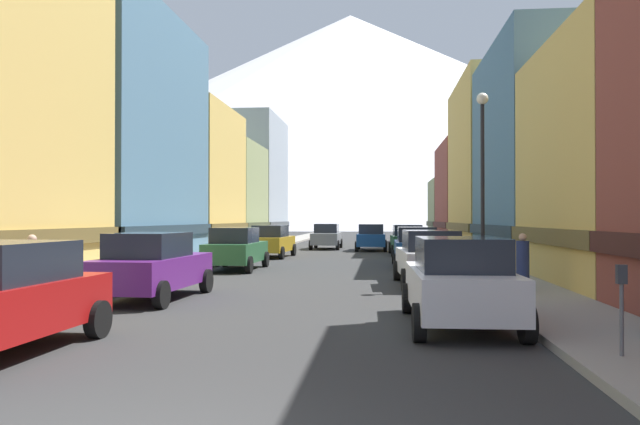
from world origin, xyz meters
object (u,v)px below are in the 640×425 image
parking_meter_near (622,297)px  pedestrian_0 (523,264)px  car_left_2 (236,248)px  car_driving_0 (371,237)px  streetlamp_right (483,159)px  pedestrian_1 (32,270)px  car_right_2 (416,247)px  car_right_3 (407,240)px  car_right_1 (430,258)px  car_left_3 (271,241)px  car_right_0 (459,282)px  car_driving_1 (326,236)px  car_left_1 (152,266)px

parking_meter_near → pedestrian_0: 8.55m
car_left_2 → car_driving_0: size_ratio=1.00×
parking_meter_near → streetlamp_right: (-0.40, 9.83, 2.97)m
pedestrian_0 → parking_meter_near: bearing=-93.4°
car_driving_0 → pedestrian_1: 28.13m
car_right_2 → car_right_3: same height
car_right_1 → car_driving_0: (-2.20, 21.35, 0.00)m
car_left_2 → car_left_3: 8.36m
car_right_0 → car_right_3: bearing=90.0°
car_right_2 → pedestrian_1: car_right_2 is taller
car_left_3 → car_right_3: bearing=21.6°
car_driving_1 → car_left_2: bearing=-96.9°
car_left_2 → car_right_3: size_ratio=0.99×
car_right_3 → pedestrian_1: bearing=-114.2°
car_left_2 → car_right_3: same height
car_driving_1 → pedestrian_1: car_driving_1 is taller
pedestrian_0 → car_left_2: bearing=143.7°
streetlamp_right → parking_meter_near: bearing=-87.7°
car_driving_0 → car_right_1: bearing=-84.1°
car_right_2 → streetlamp_right: bearing=-79.5°
pedestrian_0 → pedestrian_1: 13.02m
car_left_3 → parking_meter_near: bearing=-68.5°
car_left_3 → car_right_1: same height
car_left_3 → car_left_2: bearing=-90.0°
car_left_3 → car_driving_1: same height
car_left_1 → car_driving_1: bearing=85.4°
car_driving_0 → streetlamp_right: 22.60m
pedestrian_0 → car_right_0: bearing=-114.1°
pedestrian_0 → car_driving_1: bearing=107.2°
car_driving_0 → car_right_0: bearing=-85.6°
car_left_2 → parking_meter_near: size_ratio=3.32×
car_right_1 → parking_meter_near: (1.95, -10.55, 0.11)m
pedestrian_0 → streetlamp_right: 3.49m
car_left_1 → car_right_0: size_ratio=1.01×
car_left_1 → car_driving_0: 26.03m
pedestrian_1 → car_right_3: bearing=65.8°
car_left_2 → pedestrian_0: bearing=-36.3°
car_left_2 → pedestrian_0: car_left_2 is taller
car_left_2 → car_right_1: bearing=-35.1°
car_left_3 → parking_meter_near: (9.55, -24.26, 0.11)m
car_left_1 → car_left_3: size_ratio=1.00×
car_right_1 → pedestrian_1: (-10.05, -5.66, -0.01)m
pedestrian_0 → car_right_1: bearing=140.4°
car_right_1 → car_right_2: 7.66m
car_left_3 → pedestrian_1: bearing=-97.2°
car_driving_0 → pedestrian_1: car_driving_0 is taller
car_left_3 → pedestrian_1: size_ratio=2.78×
car_left_3 → car_right_1: 15.67m
pedestrian_0 → pedestrian_1: (-12.50, -3.63, 0.01)m
car_left_2 → streetlamp_right: size_ratio=0.75×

